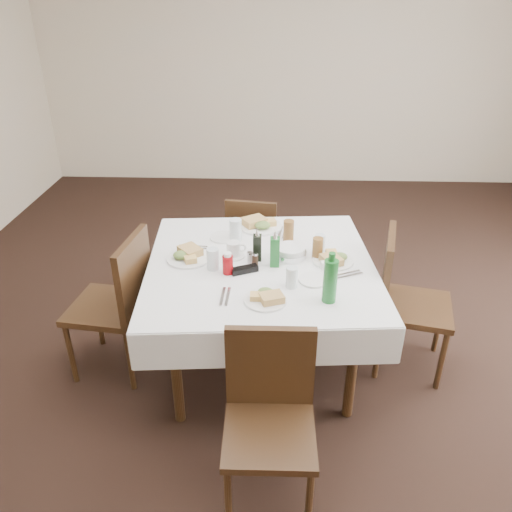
# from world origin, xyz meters

# --- Properties ---
(ground_plane) EXTENTS (7.00, 7.00, 0.00)m
(ground_plane) POSITION_xyz_m (0.00, 0.00, 0.00)
(ground_plane) COLOR black
(room_shell) EXTENTS (6.04, 7.04, 2.80)m
(room_shell) POSITION_xyz_m (0.00, 0.00, 1.71)
(room_shell) COLOR beige
(room_shell) RESTS_ON ground
(dining_table) EXTENTS (1.46, 1.46, 0.76)m
(dining_table) POSITION_xyz_m (-0.24, -0.12, 0.68)
(dining_table) COLOR black
(dining_table) RESTS_ON ground
(chair_north) EXTENTS (0.44, 0.44, 0.82)m
(chair_north) POSITION_xyz_m (-0.32, 0.79, 0.47)
(chair_north) COLOR black
(chair_north) RESTS_ON ground
(chair_south) EXTENTS (0.42, 0.42, 0.88)m
(chair_south) POSITION_xyz_m (-0.16, -1.04, 0.50)
(chair_south) COLOR black
(chair_south) RESTS_ON ground
(chair_east) EXTENTS (0.53, 0.53, 0.93)m
(chair_east) POSITION_xyz_m (0.65, -0.08, 0.53)
(chair_east) COLOR black
(chair_east) RESTS_ON ground
(chair_west) EXTENTS (0.50, 0.50, 0.95)m
(chair_west) POSITION_xyz_m (-1.10, -0.20, 0.54)
(chair_west) COLOR black
(chair_west) RESTS_ON ground
(meal_north) EXTENTS (0.29, 0.29, 0.06)m
(meal_north) POSITION_xyz_m (-0.26, 0.37, 0.79)
(meal_north) COLOR white
(meal_north) RESTS_ON dining_table
(meal_south) EXTENTS (0.23, 0.23, 0.05)m
(meal_south) POSITION_xyz_m (-0.19, -0.54, 0.78)
(meal_south) COLOR white
(meal_south) RESTS_ON dining_table
(meal_east) EXTENTS (0.25, 0.25, 0.05)m
(meal_east) POSITION_xyz_m (0.20, -0.10, 0.78)
(meal_east) COLOR white
(meal_east) RESTS_ON dining_table
(meal_west) EXTENTS (0.27, 0.27, 0.06)m
(meal_west) POSITION_xyz_m (-0.68, -0.09, 0.78)
(meal_west) COLOR white
(meal_west) RESTS_ON dining_table
(side_plate_a) EXTENTS (0.18, 0.18, 0.01)m
(side_plate_a) POSITION_xyz_m (-0.49, 0.20, 0.77)
(side_plate_a) COLOR white
(side_plate_a) RESTS_ON dining_table
(side_plate_b) EXTENTS (0.17, 0.17, 0.01)m
(side_plate_b) POSITION_xyz_m (0.07, -0.32, 0.77)
(side_plate_b) COLOR white
(side_plate_b) RESTS_ON dining_table
(water_n) EXTENTS (0.08, 0.08, 0.15)m
(water_n) POSITION_xyz_m (-0.41, 0.17, 0.84)
(water_n) COLOR silver
(water_n) RESTS_ON dining_table
(water_s) EXTENTS (0.07, 0.07, 0.12)m
(water_s) POSITION_xyz_m (-0.06, -0.39, 0.82)
(water_s) COLOR silver
(water_s) RESTS_ON dining_table
(water_e) EXTENTS (0.06, 0.06, 0.12)m
(water_e) POSITION_xyz_m (0.13, 0.03, 0.82)
(water_e) COLOR silver
(water_e) RESTS_ON dining_table
(water_w) EXTENTS (0.07, 0.07, 0.13)m
(water_w) POSITION_xyz_m (-0.51, -0.21, 0.83)
(water_w) COLOR silver
(water_w) RESTS_ON dining_table
(iced_tea_a) EXTENTS (0.07, 0.07, 0.14)m
(iced_tea_a) POSITION_xyz_m (-0.07, 0.18, 0.83)
(iced_tea_a) COLOR brown
(iced_tea_a) RESTS_ON dining_table
(iced_tea_b) EXTENTS (0.06, 0.06, 0.13)m
(iced_tea_b) POSITION_xyz_m (0.11, -0.05, 0.83)
(iced_tea_b) COLOR brown
(iced_tea_b) RESTS_ON dining_table
(bread_basket) EXTENTS (0.20, 0.20, 0.07)m
(bread_basket) POSITION_xyz_m (-0.06, -0.04, 0.79)
(bread_basket) COLOR silver
(bread_basket) RESTS_ON dining_table
(oil_cruet_dark) EXTENTS (0.05, 0.05, 0.21)m
(oil_cruet_dark) POSITION_xyz_m (-0.26, -0.09, 0.85)
(oil_cruet_dark) COLOR black
(oil_cruet_dark) RESTS_ON dining_table
(oil_cruet_green) EXTENTS (0.06, 0.06, 0.23)m
(oil_cruet_green) POSITION_xyz_m (-0.15, -0.15, 0.86)
(oil_cruet_green) COLOR #1F6C2B
(oil_cruet_green) RESTS_ON dining_table
(ketchup_bottle) EXTENTS (0.06, 0.06, 0.13)m
(ketchup_bottle) POSITION_xyz_m (-0.42, -0.26, 0.82)
(ketchup_bottle) COLOR #9A060C
(ketchup_bottle) RESTS_ON dining_table
(salt_shaker) EXTENTS (0.03, 0.03, 0.07)m
(salt_shaker) POSITION_xyz_m (-0.30, -0.13, 0.80)
(salt_shaker) COLOR white
(salt_shaker) RESTS_ON dining_table
(pepper_shaker) EXTENTS (0.04, 0.04, 0.08)m
(pepper_shaker) POSITION_xyz_m (-0.27, -0.16, 0.80)
(pepper_shaker) COLOR #3A2619
(pepper_shaker) RESTS_ON dining_table
(coffee_mug) EXTENTS (0.15, 0.13, 0.10)m
(coffee_mug) POSITION_xyz_m (-0.40, -0.05, 0.81)
(coffee_mug) COLOR white
(coffee_mug) RESTS_ON dining_table
(sunglasses) EXTENTS (0.17, 0.11, 0.03)m
(sunglasses) POSITION_xyz_m (-0.33, -0.24, 0.78)
(sunglasses) COLOR black
(sunglasses) RESTS_ON dining_table
(green_bottle) EXTENTS (0.07, 0.07, 0.29)m
(green_bottle) POSITION_xyz_m (0.14, -0.52, 0.89)
(green_bottle) COLOR #1F6C2B
(green_bottle) RESTS_ON dining_table
(sugar_caddy) EXTENTS (0.10, 0.07, 0.04)m
(sugar_caddy) POSITION_xyz_m (0.16, -0.18, 0.79)
(sugar_caddy) COLOR white
(sugar_caddy) RESTS_ON dining_table
(cutlery_n) EXTENTS (0.07, 0.20, 0.01)m
(cutlery_n) POSITION_xyz_m (-0.10, 0.29, 0.77)
(cutlery_n) COLOR silver
(cutlery_n) RESTS_ON dining_table
(cutlery_s) EXTENTS (0.05, 0.18, 0.01)m
(cutlery_s) POSITION_xyz_m (-0.42, -0.51, 0.77)
(cutlery_s) COLOR silver
(cutlery_s) RESTS_ON dining_table
(cutlery_e) EXTENTS (0.19, 0.12, 0.01)m
(cutlery_e) POSITION_xyz_m (0.26, -0.26, 0.77)
(cutlery_e) COLOR silver
(cutlery_e) RESTS_ON dining_table
(cutlery_w) EXTENTS (0.19, 0.06, 0.01)m
(cutlery_w) POSITION_xyz_m (-0.67, 0.05, 0.77)
(cutlery_w) COLOR silver
(cutlery_w) RESTS_ON dining_table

